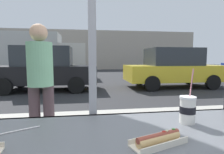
{
  "coord_description": "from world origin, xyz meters",
  "views": [
    {
      "loc": [
        -0.04,
        -1.13,
        1.33
      ],
      "look_at": [
        0.46,
        2.36,
        0.97
      ],
      "focal_mm": 29.17,
      "sensor_mm": 36.0,
      "label": 1
    }
  ],
  "objects_px": {
    "parked_car_black": "(45,69)",
    "parked_car_yellow": "(173,68)",
    "box_truck": "(29,54)",
    "pedestrian": "(41,79)",
    "soda_cup_left": "(188,109)",
    "hotdog_tray_near": "(158,139)"
  },
  "relations": [
    {
      "from": "hotdog_tray_near",
      "to": "box_truck",
      "type": "bearing_deg",
      "value": 108.31
    },
    {
      "from": "soda_cup_left",
      "to": "box_truck",
      "type": "height_order",
      "value": "box_truck"
    },
    {
      "from": "soda_cup_left",
      "to": "parked_car_black",
      "type": "relative_size",
      "value": 0.07
    },
    {
      "from": "parked_car_yellow",
      "to": "hotdog_tray_near",
      "type": "bearing_deg",
      "value": -117.22
    },
    {
      "from": "soda_cup_left",
      "to": "parked_car_black",
      "type": "xyz_separation_m",
      "value": [
        -2.24,
        6.99,
        -0.13
      ]
    },
    {
      "from": "soda_cup_left",
      "to": "pedestrian",
      "type": "height_order",
      "value": "pedestrian"
    },
    {
      "from": "soda_cup_left",
      "to": "parked_car_yellow",
      "type": "bearing_deg",
      "value": 63.75
    },
    {
      "from": "parked_car_yellow",
      "to": "pedestrian",
      "type": "height_order",
      "value": "parked_car_yellow"
    },
    {
      "from": "parked_car_black",
      "to": "parked_car_yellow",
      "type": "bearing_deg",
      "value": 0.0
    },
    {
      "from": "parked_car_black",
      "to": "parked_car_yellow",
      "type": "height_order",
      "value": "parked_car_black"
    },
    {
      "from": "parked_car_black",
      "to": "pedestrian",
      "type": "distance_m",
      "value": 5.59
    },
    {
      "from": "parked_car_yellow",
      "to": "box_truck",
      "type": "relative_size",
      "value": 0.6
    },
    {
      "from": "hotdog_tray_near",
      "to": "box_truck",
      "type": "distance_m",
      "value": 13.13
    },
    {
      "from": "box_truck",
      "to": "parked_car_black",
      "type": "bearing_deg",
      "value": -67.69
    },
    {
      "from": "parked_car_black",
      "to": "parked_car_yellow",
      "type": "distance_m",
      "value": 5.68
    },
    {
      "from": "soda_cup_left",
      "to": "parked_car_black",
      "type": "height_order",
      "value": "parked_car_black"
    },
    {
      "from": "hotdog_tray_near",
      "to": "box_truck",
      "type": "height_order",
      "value": "box_truck"
    },
    {
      "from": "hotdog_tray_near",
      "to": "parked_car_black",
      "type": "distance_m",
      "value": 7.48
    },
    {
      "from": "box_truck",
      "to": "pedestrian",
      "type": "relative_size",
      "value": 4.48
    },
    {
      "from": "box_truck",
      "to": "soda_cup_left",
      "type": "bearing_deg",
      "value": -70.26
    },
    {
      "from": "parked_car_black",
      "to": "parked_car_yellow",
      "type": "xyz_separation_m",
      "value": [
        5.68,
        0.0,
        -0.01
      ]
    },
    {
      "from": "box_truck",
      "to": "hotdog_tray_near",
      "type": "bearing_deg",
      "value": -71.69
    }
  ]
}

